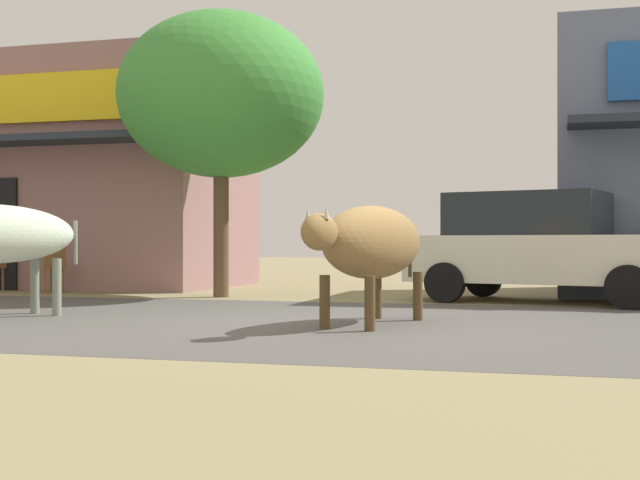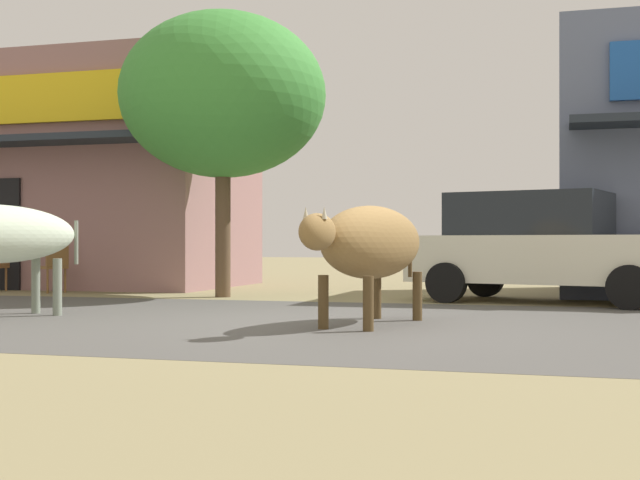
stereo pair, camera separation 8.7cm
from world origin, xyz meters
TOP-DOWN VIEW (x-y plane):
  - ground at (0.00, 0.00)m, footprint 80.00×80.00m
  - asphalt_road at (0.00, 0.00)m, footprint 72.00×6.51m
  - storefront_left_cafe at (-7.43, 6.76)m, footprint 6.97×4.90m
  - roadside_tree at (-2.89, 3.95)m, footprint 3.38×3.38m
  - parked_hatchback_car at (2.20, 4.09)m, footprint 4.30×2.64m
  - cow_far_dark at (0.50, -0.09)m, footprint 1.13×2.68m
  - cafe_chair_by_doorway at (-6.23, 4.21)m, footprint 0.59×0.59m

SIDE VIEW (x-z plane):
  - ground at x=0.00m, z-range 0.00..0.00m
  - asphalt_road at x=0.00m, z-range 0.00..0.00m
  - cafe_chair_by_doorway at x=-6.23m, z-range 0.05..0.97m
  - parked_hatchback_car at x=2.20m, z-range 0.02..1.66m
  - cow_far_dark at x=0.50m, z-range 0.24..1.54m
  - storefront_left_cafe at x=-7.43m, z-range 0.01..4.57m
  - roadside_tree at x=-2.89m, z-range 0.97..5.63m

